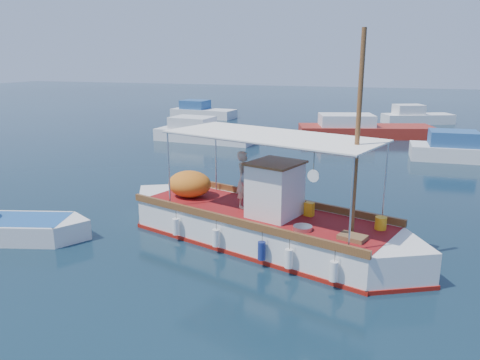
% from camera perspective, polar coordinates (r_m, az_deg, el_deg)
% --- Properties ---
extents(ground, '(160.00, 160.00, 0.00)m').
position_cam_1_polar(ground, '(14.56, 2.69, -7.37)').
color(ground, black).
rests_on(ground, ground).
extents(fishing_caique, '(9.99, 4.97, 6.38)m').
position_cam_1_polar(fishing_caique, '(14.30, 2.21, -5.37)').
color(fishing_caique, white).
rests_on(fishing_caique, ground).
extents(bg_boat_nw, '(6.97, 2.94, 1.80)m').
position_cam_1_polar(bg_boat_nw, '(31.71, -4.52, 5.63)').
color(bg_boat_nw, silver).
rests_on(bg_boat_nw, ground).
extents(bg_boat_n, '(9.66, 5.39, 1.80)m').
position_cam_1_polar(bg_boat_n, '(34.38, 14.57, 5.91)').
color(bg_boat_n, maroon).
rests_on(bg_boat_n, ground).
extents(bg_boat_ne, '(6.28, 2.50, 1.80)m').
position_cam_1_polar(bg_boat_ne, '(28.40, 25.88, 3.13)').
color(bg_boat_ne, silver).
rests_on(bg_boat_ne, ground).
extents(bg_boat_far_w, '(6.12, 2.82, 1.80)m').
position_cam_1_polar(bg_boat_far_w, '(44.40, -4.68, 8.22)').
color(bg_boat_far_w, silver).
rests_on(bg_boat_far_w, ground).
extents(bg_boat_far_n, '(6.08, 4.15, 1.80)m').
position_cam_1_polar(bg_boat_far_n, '(43.00, 20.62, 7.13)').
color(bg_boat_far_n, silver).
rests_on(bg_boat_far_n, ground).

